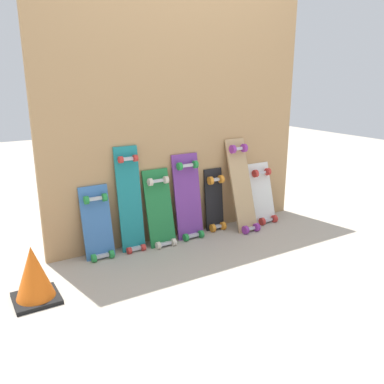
# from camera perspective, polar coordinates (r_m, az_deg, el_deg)

# --- Properties ---
(ground_plane) EXTENTS (12.00, 12.00, 0.00)m
(ground_plane) POSITION_cam_1_polar(r_m,az_deg,el_deg) (3.37, -0.62, -6.03)
(ground_plane) COLOR #A89E8E
(plywood_wall_panel) EXTENTS (2.23, 0.04, 1.88)m
(plywood_wall_panel) POSITION_cam_1_polar(r_m,az_deg,el_deg) (3.19, -1.32, 10.17)
(plywood_wall_panel) COLOR tan
(plywood_wall_panel) RESTS_ON ground
(skateboard_blue) EXTENTS (0.21, 0.17, 0.59)m
(skateboard_blue) POSITION_cam_1_polar(r_m,az_deg,el_deg) (2.98, -13.11, -4.82)
(skateboard_blue) COLOR #386BAD
(skateboard_blue) RESTS_ON ground
(skateboard_teal) EXTENTS (0.18, 0.17, 0.85)m
(skateboard_teal) POSITION_cam_1_polar(r_m,az_deg,el_deg) (3.02, -8.66, -1.70)
(skateboard_teal) COLOR #197A7F
(skateboard_teal) RESTS_ON ground
(skateboard_green) EXTENTS (0.21, 0.21, 0.65)m
(skateboard_green) POSITION_cam_1_polar(r_m,az_deg,el_deg) (3.12, -4.51, -2.87)
(skateboard_green) COLOR #1E7238
(skateboard_green) RESTS_ON ground
(skateboard_purple) EXTENTS (0.23, 0.19, 0.74)m
(skateboard_purple) POSITION_cam_1_polar(r_m,az_deg,el_deg) (3.24, -0.52, -1.21)
(skateboard_purple) COLOR #6B338C
(skateboard_purple) RESTS_ON ground
(skateboard_black) EXTENTS (0.17, 0.14, 0.58)m
(skateboard_black) POSITION_cam_1_polar(r_m,az_deg,el_deg) (3.42, 3.22, -1.56)
(skateboard_black) COLOR black
(skateboard_black) RESTS_ON ground
(skateboard_natural) EXTENTS (0.19, 0.32, 0.82)m
(skateboard_natural) POSITION_cam_1_polar(r_m,az_deg,el_deg) (3.44, 7.09, 0.43)
(skateboard_natural) COLOR tan
(skateboard_natural) RESTS_ON ground
(skateboard_white) EXTENTS (0.23, 0.23, 0.58)m
(skateboard_white) POSITION_cam_1_polar(r_m,az_deg,el_deg) (3.67, 9.88, -0.63)
(skateboard_white) COLOR silver
(skateboard_white) RESTS_ON ground
(traffic_cone) EXTENTS (0.25, 0.25, 0.34)m
(traffic_cone) POSITION_cam_1_polar(r_m,az_deg,el_deg) (2.55, -21.37, -10.73)
(traffic_cone) COLOR black
(traffic_cone) RESTS_ON ground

